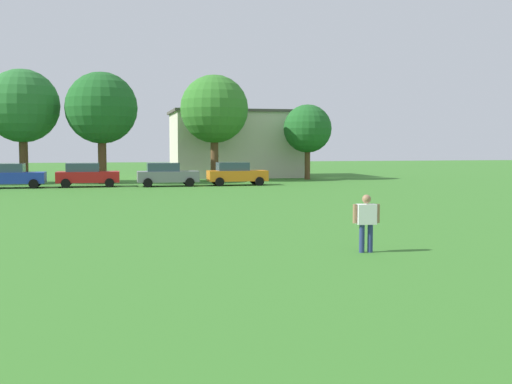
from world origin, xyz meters
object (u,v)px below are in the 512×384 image
parked_car_blue_0 (11,176)px  parked_car_red_1 (87,175)px  parked_car_orange_3 (236,174)px  tree_center_right (101,108)px  tree_center_left (22,106)px  tree_far_right (308,129)px  tree_right (214,109)px  adult_bystander (366,218)px  parked_car_gray_2 (167,174)px

parked_car_blue_0 → parked_car_red_1: bearing=1.5°
parked_car_orange_3 → tree_center_right: size_ratio=0.51×
tree_center_left → tree_center_right: 6.06m
parked_car_red_1 → tree_far_right: 19.27m
tree_right → tree_center_left: bearing=-179.5°
tree_far_right → parked_car_orange_3: bearing=-139.4°
adult_bystander → parked_car_blue_0: parked_car_blue_0 is taller
parked_car_blue_0 → tree_far_right: 24.05m
parked_car_orange_3 → tree_center_right: bearing=155.2°
tree_center_left → parked_car_gray_2: bearing=-29.6°
adult_bystander → parked_car_red_1: (-8.51, 29.80, -0.09)m
tree_right → parked_car_red_1: bearing=-151.3°
parked_car_blue_0 → tree_center_right: tree_center_right is taller
tree_right → tree_far_right: tree_right is taller
adult_bystander → tree_center_left: bearing=-63.4°
parked_car_blue_0 → tree_right: tree_right is taller
tree_center_left → tree_right: 14.81m
tree_center_right → tree_far_right: bearing=6.6°
adult_bystander → parked_car_gray_2: size_ratio=0.37×
tree_right → tree_far_right: (8.09, 0.38, -1.53)m
parked_car_blue_0 → adult_bystander: bearing=-65.5°
parked_car_blue_0 → tree_center_left: 7.42m
tree_center_left → tree_center_right: tree_center_left is taller
parked_car_gray_2 → parked_car_orange_3: same height
parked_car_orange_3 → adult_bystander: bearing=-94.1°
adult_bystander → tree_center_left: tree_center_left is taller
adult_bystander → parked_car_gray_2: (-2.98, 29.22, -0.09)m
parked_car_gray_2 → parked_car_blue_0: bearing=177.6°
parked_car_orange_3 → tree_right: (-0.64, 6.00, 4.99)m
parked_car_orange_3 → tree_far_right: tree_far_right is taller
tree_center_left → adult_bystander: bearing=-69.2°
parked_car_red_1 → tree_center_right: bearing=75.3°
tree_center_left → tree_right: bearing=0.5°
parked_car_red_1 → tree_right: tree_right is taller
parked_car_red_1 → tree_center_left: size_ratio=0.49×
tree_center_left → tree_center_right: (5.88, -1.45, -0.16)m
parked_car_orange_3 → tree_far_right: (7.45, 6.38, 3.46)m
tree_far_right → tree_center_right: bearing=-173.4°
adult_bystander → tree_center_right: tree_center_right is taller
parked_car_gray_2 → tree_center_right: (-4.51, 4.45, 4.88)m
tree_center_right → tree_far_right: tree_center_right is taller
tree_right → tree_far_right: 8.25m
parked_car_blue_0 → tree_far_right: size_ratio=0.67×
parked_car_red_1 → tree_right: 12.39m
parked_car_orange_3 → tree_center_left: 17.28m
parked_car_gray_2 → tree_far_right: size_ratio=0.67×
adult_bystander → parked_car_blue_0: bearing=-59.8°
tree_center_right → tree_far_right: 17.19m
parked_car_blue_0 → tree_center_left: tree_center_left is taller
parked_car_gray_2 → tree_center_left: bearing=150.4°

